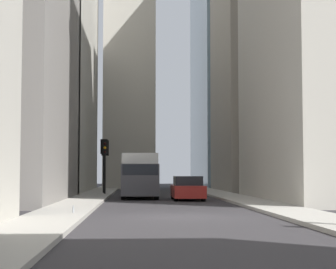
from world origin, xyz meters
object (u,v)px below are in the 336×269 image
object	(u,v)px
sedan_red	(188,189)
traffic_light_far_junction	(104,153)
delivery_truck	(140,175)
traffic_light_midblock	(105,154)
discarded_bottle	(73,210)

from	to	relation	value
sedan_red	traffic_light_far_junction	size ratio (longest dim) A/B	1.08
traffic_light_far_junction	delivery_truck	bearing A→B (deg)	-156.35
sedan_red	traffic_light_midblock	world-z (taller)	traffic_light_midblock
delivery_truck	sedan_red	xyz separation A→B (m)	(-2.86, -2.80, -0.80)
delivery_truck	traffic_light_midblock	xyz separation A→B (m)	(4.30, 2.45, 1.47)
traffic_light_midblock	discarded_bottle	bearing A→B (deg)	179.69
sedan_red	traffic_light_far_junction	distance (m)	10.66
traffic_light_midblock	sedan_red	bearing A→B (deg)	-143.76
delivery_truck	discarded_bottle	size ratio (longest dim) A/B	23.93
delivery_truck	traffic_light_far_junction	world-z (taller)	traffic_light_far_junction
delivery_truck	traffic_light_far_junction	distance (m)	6.74
delivery_truck	sedan_red	size ratio (longest dim) A/B	1.50
traffic_light_midblock	discarded_bottle	distance (m)	19.96
delivery_truck	traffic_light_midblock	distance (m)	5.16
sedan_red	traffic_light_midblock	bearing A→B (deg)	36.24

